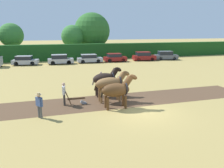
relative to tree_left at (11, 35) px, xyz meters
name	(u,v)px	position (x,y,z in m)	size (l,w,h in m)	color
ground_plane	(143,112)	(11.91, -33.93, -4.45)	(240.00, 240.00, 0.00)	#A88E4C
plowed_furrow_strip	(42,108)	(5.45, -31.05, -4.44)	(33.16, 3.59, 0.01)	brown
hedgerow	(78,52)	(11.91, -5.19, -3.00)	(69.33, 1.76, 2.89)	#194719
tree_left	(11,35)	(0.00, 0.00, 0.00)	(4.55, 4.55, 6.74)	brown
tree_center_left	(73,36)	(11.52, -0.86, -0.29)	(4.57, 4.57, 6.46)	#4C3823
tree_center	(92,31)	(15.84, 0.61, 0.82)	(7.58, 7.58, 9.07)	brown
draft_horse_lead_left	(117,90)	(10.53, -32.66, -3.13)	(2.71, 1.00, 2.42)	#513319
draft_horse_lead_right	(111,84)	(10.53, -31.10, -3.05)	(2.85, 1.01, 2.40)	brown
draft_horse_trail_left	(106,79)	(10.54, -29.55, -3.02)	(2.59, 1.04, 2.44)	black
plow	(78,100)	(8.02, -31.08, -4.13)	(1.53, 0.46, 1.13)	#4C331E
farmer_at_plow	(64,92)	(7.05, -30.97, -3.47)	(0.26, 0.67, 1.67)	#38332D
farmer_beside_team	(101,80)	(10.57, -27.84, -3.44)	(0.47, 0.55, 1.72)	#38332D
farmer_onlooker_left	(39,104)	(5.40, -32.99, -3.52)	(0.43, 0.54, 1.61)	#4C4C4C
parked_car_left	(25,61)	(2.83, -9.62, -3.74)	(4.14, 2.37, 1.45)	#A8A8B2
parked_car_center_left	(60,59)	(8.22, -10.11, -3.70)	(4.09, 1.86, 1.55)	#A8A8B2
parked_car_center	(89,59)	(13.09, -9.90, -3.76)	(4.27, 1.87, 1.42)	#A8A8B2
parked_car_center_right	(115,58)	(17.57, -10.05, -3.74)	(3.95, 1.93, 1.45)	maroon
parked_car_right	(144,56)	(23.09, -10.07, -3.69)	(4.26, 2.32, 1.59)	maroon
parked_car_far_right	(166,56)	(27.53, -10.22, -3.68)	(4.38, 2.63, 1.61)	#565B66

